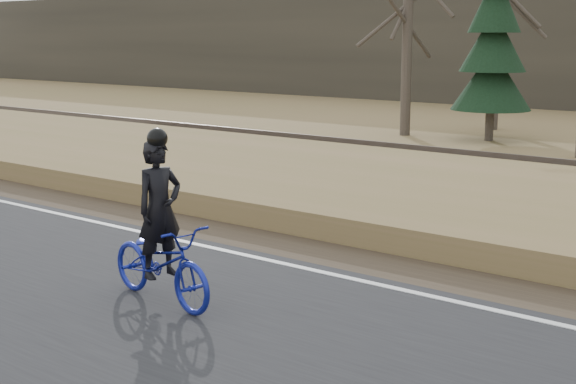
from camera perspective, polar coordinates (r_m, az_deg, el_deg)
The scene contains 6 objects.
ground at distance 9.97m, azimuth 19.39°, elevation -9.80°, with size 120.00×120.00×0.00m, color brown.
edge_line at distance 10.13m, azimuth 19.79°, elevation -9.10°, with size 120.00×0.12×0.01m, color silver.
cyclist at distance 10.37m, azimuth -9.04°, elevation -4.01°, with size 2.09×0.98×2.26m.
bare_tree_far_left at distance 28.13m, azimuth 8.52°, elevation 11.83°, with size 0.36×0.36×7.70m, color #4E4439.
bare_tree_left at distance 30.50m, azimuth 14.74°, elevation 12.67°, with size 0.36×0.36×8.91m, color #4E4439.
conifer at distance 27.21m, azimuth 14.40°, elevation 10.25°, with size 2.60×2.60×6.74m.
Camera 1 is at (2.84, -8.91, 3.46)m, focal length 50.00 mm.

